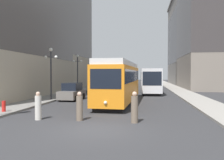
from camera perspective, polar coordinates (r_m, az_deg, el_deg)
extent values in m
plane|color=#303033|center=(12.11, -4.30, -11.86)|extent=(200.00, 200.00, 0.00)
cube|color=gray|center=(52.64, -3.55, -1.43)|extent=(2.91, 120.00, 0.15)
cube|color=gray|center=(51.87, 13.98, -1.52)|extent=(2.91, 120.00, 0.15)
cube|color=black|center=(22.83, 1.84, -5.08)|extent=(2.75, 11.87, 0.35)
cube|color=orange|center=(22.69, 1.84, -0.75)|extent=(3.19, 12.91, 3.10)
cube|color=black|center=(22.67, 1.85, 1.02)|extent=(3.19, 12.40, 1.08)
cube|color=silver|center=(22.69, 1.85, 3.73)|extent=(2.97, 12.64, 0.44)
cube|color=black|center=(16.40, -1.54, 0.27)|extent=(2.21, 0.18, 1.40)
sphere|color=#F2EACC|center=(16.45, -1.59, -5.46)|extent=(0.24, 0.24, 0.24)
cube|color=black|center=(34.97, 9.06, -2.79)|extent=(2.46, 10.39, 0.35)
cube|color=silver|center=(34.88, 9.08, 0.04)|extent=(2.87, 11.30, 3.10)
cube|color=black|center=(34.87, 9.08, 0.93)|extent=(2.89, 10.85, 1.30)
cube|color=black|center=(29.29, 9.60, 0.36)|extent=(2.31, 0.14, 1.71)
cylinder|color=black|center=(24.82, -12.47, -4.24)|extent=(0.21, 0.65, 0.64)
cylinder|color=black|center=(27.23, -10.34, -3.72)|extent=(0.21, 0.65, 0.64)
cylinder|color=black|center=(24.21, -8.73, -4.37)|extent=(0.21, 0.65, 0.64)
cylinder|color=black|center=(26.68, -6.89, -3.81)|extent=(0.21, 0.65, 0.64)
cube|color=slate|center=(25.69, -9.59, -3.40)|extent=(1.97, 4.28, 0.84)
cube|color=black|center=(25.73, -9.51, -1.56)|extent=(1.68, 2.38, 0.80)
cylinder|color=black|center=(43.65, -3.39, -1.72)|extent=(0.18, 0.64, 0.64)
cylinder|color=black|center=(46.27, -2.76, -1.54)|extent=(0.18, 0.64, 0.64)
cylinder|color=black|center=(43.36, -1.17, -1.74)|extent=(0.18, 0.64, 0.64)
cylinder|color=black|center=(45.99, -0.66, -1.55)|extent=(0.18, 0.64, 0.64)
cube|color=navy|center=(44.80, -1.99, -1.28)|extent=(1.83, 4.31, 0.84)
cube|color=black|center=(44.87, -1.97, -0.23)|extent=(1.60, 2.38, 0.80)
cylinder|color=#6B5B4C|center=(14.35, -7.80, -6.75)|extent=(0.39, 0.39, 1.48)
sphere|color=tan|center=(14.26, -7.82, -3.33)|extent=(0.26, 0.26, 0.26)
cylinder|color=beige|center=(15.16, -17.31, -6.39)|extent=(0.38, 0.38, 1.46)
sphere|color=tan|center=(15.06, -17.34, -3.19)|extent=(0.26, 0.26, 0.26)
cylinder|color=#6B5B4C|center=(13.66, 5.44, -7.06)|extent=(0.40, 0.40, 1.53)
sphere|color=tan|center=(13.56, 5.45, -3.35)|extent=(0.27, 0.27, 0.27)
cylinder|color=#333338|center=(25.26, -14.44, 1.10)|extent=(0.16, 0.16, 4.96)
sphere|color=white|center=(25.38, -14.48, 7.07)|extent=(0.36, 0.36, 0.36)
sphere|color=white|center=(25.53, -15.61, 5.32)|extent=(0.31, 0.31, 0.31)
sphere|color=white|center=(25.12, -13.30, 5.40)|extent=(0.31, 0.31, 0.31)
cube|color=#333338|center=(25.32, -14.47, 5.36)|extent=(1.10, 0.06, 0.06)
cylinder|color=#333338|center=(34.45, -8.27, 1.30)|extent=(0.16, 0.16, 5.04)
sphere|color=white|center=(34.55, -8.29, 5.75)|extent=(0.36, 0.36, 0.36)
sphere|color=white|center=(34.66, -9.16, 4.46)|extent=(0.31, 0.31, 0.31)
sphere|color=white|center=(34.35, -7.40, 4.50)|extent=(0.31, 0.31, 0.31)
cube|color=#333338|center=(34.50, -8.28, 4.48)|extent=(1.10, 0.06, 0.06)
cylinder|color=red|center=(18.31, -24.56, -5.75)|extent=(0.26, 0.26, 0.75)
cube|color=#B2A893|center=(46.54, -17.09, 12.92)|extent=(14.61, 21.93, 24.08)
cube|color=#595451|center=(46.80, -17.10, 14.37)|extent=(14.65, 21.97, 14.45)
cube|color=slate|center=(49.13, 25.07, 12.26)|extent=(14.38, 17.35, 24.13)
cube|color=#3D3838|center=(49.38, 25.09, 13.64)|extent=(14.42, 17.39, 14.48)
cube|color=slate|center=(66.15, 19.09, 8.39)|extent=(11.42, 20.30, 21.59)
cube|color=#383538|center=(66.29, 19.10, 9.32)|extent=(11.46, 20.34, 12.95)
cube|color=#5F5B56|center=(68.37, 19.18, 17.62)|extent=(12.02, 20.90, 0.50)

